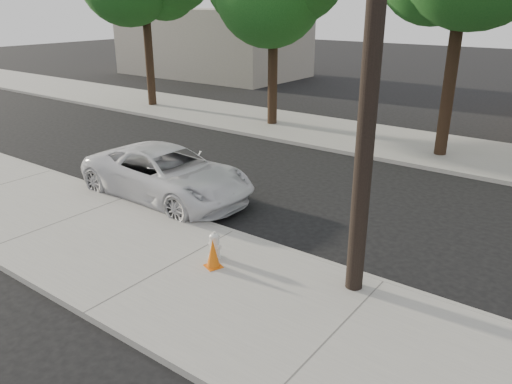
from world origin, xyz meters
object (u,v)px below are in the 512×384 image
Objects in this scene: fire_hydrant at (215,246)px; traffic_cone at (213,254)px; police_cruiser at (167,174)px; utility_pole at (372,54)px.

fire_hydrant is 0.41m from traffic_cone.
police_cruiser reaches higher than fire_hydrant.
police_cruiser reaches higher than traffic_cone.
utility_pole is 5.29m from fire_hydrant.
utility_pole is at bearing 15.72° from fire_hydrant.
utility_pole is 13.92× the size of traffic_cone.
police_cruiser is (-6.82, 1.48, -3.93)m from utility_pole.
police_cruiser is 8.53× the size of traffic_cone.
utility_pole reaches higher than traffic_cone.
police_cruiser is 4.39m from fire_hydrant.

